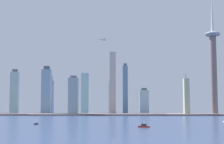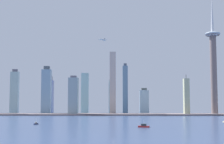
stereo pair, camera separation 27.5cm
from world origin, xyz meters
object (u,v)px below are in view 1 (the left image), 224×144
at_px(observation_tower, 213,60).
at_px(skyscraper_10, 46,91).
at_px(skyscraper_7, 85,93).
at_px(skyscraper_9, 186,97).
at_px(boat_4, 144,126).
at_px(skyscraper_8, 73,96).
at_px(boat_0, 36,123).
at_px(airplane, 103,40).
at_px(skyscraper_3, 50,96).
at_px(skyscraper_0, 125,89).
at_px(skyscraper_2, 144,102).
at_px(skyscraper_4, 14,92).
at_px(skyscraper_1, 111,97).
at_px(skyscraper_5, 113,83).

bearing_deg(observation_tower, skyscraper_10, 177.27).
bearing_deg(skyscraper_10, skyscraper_7, 15.57).
bearing_deg(skyscraper_9, skyscraper_7, 167.28).
bearing_deg(boat_4, skyscraper_8, -50.31).
xyz_separation_m(observation_tower, boat_0, (-376.65, -358.91, -142.39)).
xyz_separation_m(boat_0, airplane, (84.09, 382.24, 201.02)).
relative_size(skyscraper_3, skyscraper_9, 1.01).
relative_size(skyscraper_0, skyscraper_7, 1.26).
distance_m(skyscraper_2, skyscraper_8, 208.46).
bearing_deg(skyscraper_4, boat_0, -68.35).
bearing_deg(skyscraper_9, skyscraper_0, 150.33).
bearing_deg(skyscraper_3, skyscraper_0, 3.06).
bearing_deg(skyscraper_1, skyscraper_3, -177.49).
distance_m(skyscraper_3, skyscraper_9, 376.97).
relative_size(skyscraper_3, airplane, 3.87).
distance_m(skyscraper_5, boat_4, 454.93).
height_order(boat_0, boat_4, boat_0).
bearing_deg(skyscraper_4, skyscraper_8, -22.02).
xyz_separation_m(skyscraper_9, airplane, (-217.78, 34.37, 155.63)).
bearing_deg(observation_tower, skyscraper_4, 174.33).
distance_m(skyscraper_8, boat_4, 426.29).
bearing_deg(skyscraper_8, skyscraper_9, 1.16).
relative_size(skyscraper_1, skyscraper_4, 0.91).
xyz_separation_m(skyscraper_7, skyscraper_9, (267.67, -60.44, -9.78)).
distance_m(skyscraper_3, boat_4, 532.72).
distance_m(skyscraper_0, skyscraper_9, 180.29).
bearing_deg(airplane, skyscraper_10, -62.38).
relative_size(observation_tower, airplane, 11.69).
bearing_deg(boat_4, airplane, -61.06).
height_order(skyscraper_0, skyscraper_5, skyscraper_5).
relative_size(skyscraper_3, skyscraper_5, 0.62).
xyz_separation_m(observation_tower, skyscraper_5, (-265.12, 31.06, -58.92)).
distance_m(skyscraper_2, skyscraper_5, 108.90).
relative_size(observation_tower, skyscraper_9, 3.06).
bearing_deg(skyscraper_5, skyscraper_7, 166.66).
height_order(observation_tower, skyscraper_0, observation_tower).
bearing_deg(skyscraper_0, boat_0, -108.55).
distance_m(observation_tower, skyscraper_9, 122.98).
relative_size(skyscraper_1, skyscraper_7, 1.01).
xyz_separation_m(skyscraper_10, airplane, (151.26, 2.18, 140.44)).
height_order(skyscraper_0, skyscraper_9, skyscraper_0).
distance_m(skyscraper_9, boat_0, 462.81).
height_order(skyscraper_2, skyscraper_5, skyscraper_5).
distance_m(skyscraper_0, skyscraper_3, 214.78).
xyz_separation_m(skyscraper_4, boat_4, (323.47, -467.30, -58.42)).
height_order(skyscraper_4, boat_4, skyscraper_4).
relative_size(skyscraper_2, boat_4, 4.54).
distance_m(skyscraper_3, boat_0, 432.91).
distance_m(skyscraper_4, boat_0, 447.79).
xyz_separation_m(skyscraper_1, skyscraper_5, (4.55, -42.64, 38.38)).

